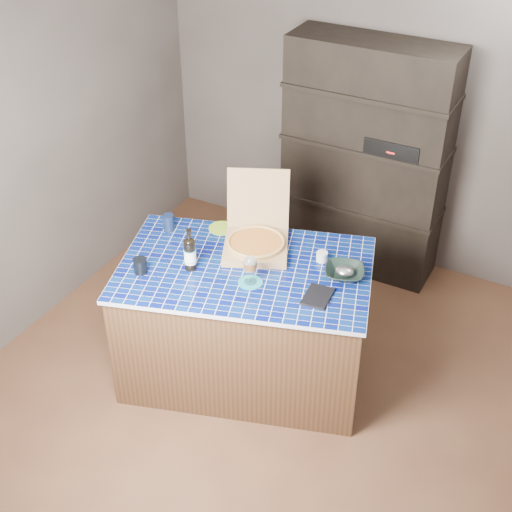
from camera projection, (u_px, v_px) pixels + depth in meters
The scene contains 14 objects.
room at pixel (272, 214), 3.99m from camera, with size 3.50×3.50×3.50m.
shelving_unit at pixel (365, 160), 5.30m from camera, with size 1.20×0.41×1.80m.
kitchen_island at pixel (246, 320), 4.52m from camera, with size 1.73×1.37×0.83m.
pizza_box at pixel (256, 240), 4.43m from camera, with size 0.56×0.60×0.43m.
mead_bottle at pixel (190, 253), 4.22m from camera, with size 0.08×0.08×0.28m.
teal_trivet at pixel (250, 282), 4.16m from camera, with size 0.15×0.15×0.01m, color teal.
wine_glass at pixel (250, 265), 4.08m from camera, with size 0.08×0.08×0.18m.
tumbler at pixel (140, 266), 4.22m from camera, with size 0.08×0.08×0.09m, color black.
dvd_case at pixel (318, 296), 4.04m from camera, with size 0.14×0.20×0.02m, color black.
bowl at pixel (344, 273), 4.19m from camera, with size 0.23×0.23×0.06m, color black.
foil_contents at pixel (345, 271), 4.19m from camera, with size 0.11×0.09×0.05m, color #A8A7B3.
white_jar at pixel (322, 257), 4.33m from camera, with size 0.07×0.07×0.06m, color silver.
navy_cup at pixel (169, 223), 4.60m from camera, with size 0.07×0.07×0.11m, color #0E1833.
green_trivet at pixel (222, 228), 4.65m from camera, with size 0.17×0.17×0.01m, color #80B025.
Camera 1 is at (1.54, -3.06, 3.32)m, focal length 50.00 mm.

